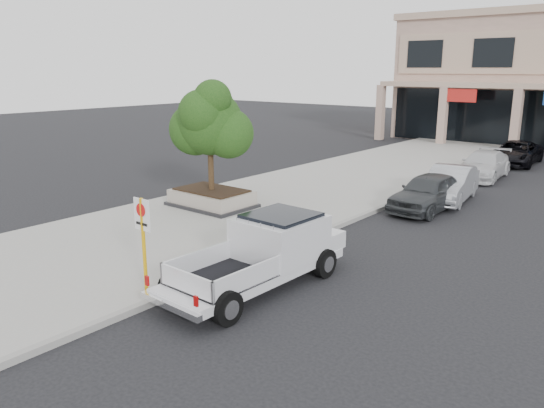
{
  "coord_description": "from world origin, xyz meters",
  "views": [
    {
      "loc": [
        7.9,
        -10.46,
        5.38
      ],
      "look_at": [
        -1.92,
        1.5,
        1.43
      ],
      "focal_mm": 35.0,
      "sensor_mm": 36.0,
      "label": 1
    }
  ],
  "objects_px": {
    "planter": "(212,198)",
    "no_parking_sign": "(143,232)",
    "planter_tree": "(215,122)",
    "curb_car_c": "(483,165)",
    "curb_car_a": "(428,192)",
    "curb_car_d": "(516,153)",
    "curb_car_b": "(450,184)",
    "pickup_truck": "(255,255)"
  },
  "relations": [
    {
      "from": "planter_tree",
      "to": "curb_car_c",
      "type": "relative_size",
      "value": 0.86
    },
    {
      "from": "planter_tree",
      "to": "curb_car_a",
      "type": "bearing_deg",
      "value": 38.51
    },
    {
      "from": "planter_tree",
      "to": "curb_car_c",
      "type": "distance_m",
      "value": 14.52
    },
    {
      "from": "no_parking_sign",
      "to": "curb_car_c",
      "type": "distance_m",
      "value": 19.92
    },
    {
      "from": "planter_tree",
      "to": "curb_car_b",
      "type": "distance_m",
      "value": 10.05
    },
    {
      "from": "no_parking_sign",
      "to": "curb_car_c",
      "type": "bearing_deg",
      "value": 85.63
    },
    {
      "from": "no_parking_sign",
      "to": "planter",
      "type": "bearing_deg",
      "value": 124.46
    },
    {
      "from": "planter_tree",
      "to": "no_parking_sign",
      "type": "distance_m",
      "value": 8.44
    },
    {
      "from": "pickup_truck",
      "to": "curb_car_b",
      "type": "relative_size",
      "value": 1.26
    },
    {
      "from": "curb_car_c",
      "to": "curb_car_d",
      "type": "bearing_deg",
      "value": 85.17
    },
    {
      "from": "planter",
      "to": "pickup_truck",
      "type": "xyz_separation_m",
      "value": [
        6.39,
        -4.74,
        0.4
      ]
    },
    {
      "from": "curb_car_d",
      "to": "curb_car_b",
      "type": "bearing_deg",
      "value": -90.63
    },
    {
      "from": "planter",
      "to": "curb_car_c",
      "type": "relative_size",
      "value": 0.69
    },
    {
      "from": "no_parking_sign",
      "to": "curb_car_b",
      "type": "relative_size",
      "value": 0.52
    },
    {
      "from": "curb_car_a",
      "to": "curb_car_d",
      "type": "distance_m",
      "value": 13.08
    },
    {
      "from": "pickup_truck",
      "to": "curb_car_c",
      "type": "xyz_separation_m",
      "value": [
        -0.23,
        17.82,
        -0.2
      ]
    },
    {
      "from": "pickup_truck",
      "to": "curb_car_a",
      "type": "xyz_separation_m",
      "value": [
        0.2,
        10.03,
        -0.15
      ]
    },
    {
      "from": "planter",
      "to": "curb_car_b",
      "type": "bearing_deg",
      "value": 47.66
    },
    {
      "from": "planter_tree",
      "to": "curb_car_a",
      "type": "xyz_separation_m",
      "value": [
        6.45,
        5.13,
        -2.69
      ]
    },
    {
      "from": "pickup_truck",
      "to": "curb_car_b",
      "type": "bearing_deg",
      "value": 90.2
    },
    {
      "from": "curb_car_b",
      "to": "curb_car_c",
      "type": "xyz_separation_m",
      "value": [
        -0.51,
        5.77,
        -0.05
      ]
    },
    {
      "from": "no_parking_sign",
      "to": "curb_car_d",
      "type": "height_order",
      "value": "no_parking_sign"
    },
    {
      "from": "planter_tree",
      "to": "curb_car_d",
      "type": "relative_size",
      "value": 0.82
    },
    {
      "from": "curb_car_a",
      "to": "curb_car_d",
      "type": "height_order",
      "value": "curb_car_a"
    },
    {
      "from": "curb_car_d",
      "to": "pickup_truck",
      "type": "bearing_deg",
      "value": -92.42
    },
    {
      "from": "curb_car_a",
      "to": "curb_car_b",
      "type": "relative_size",
      "value": 0.97
    },
    {
      "from": "no_parking_sign",
      "to": "pickup_truck",
      "type": "bearing_deg",
      "value": 49.05
    },
    {
      "from": "planter_tree",
      "to": "curb_car_c",
      "type": "bearing_deg",
      "value": 65.04
    },
    {
      "from": "curb_car_b",
      "to": "no_parking_sign",
      "type": "bearing_deg",
      "value": -106.18
    },
    {
      "from": "no_parking_sign",
      "to": "curb_car_a",
      "type": "distance_m",
      "value": 12.23
    },
    {
      "from": "planter_tree",
      "to": "pickup_truck",
      "type": "height_order",
      "value": "planter_tree"
    },
    {
      "from": "planter_tree",
      "to": "pickup_truck",
      "type": "bearing_deg",
      "value": -38.03
    },
    {
      "from": "no_parking_sign",
      "to": "curb_car_d",
      "type": "xyz_separation_m",
      "value": [
        1.62,
        25.12,
        -0.96
      ]
    },
    {
      "from": "no_parking_sign",
      "to": "curb_car_c",
      "type": "xyz_separation_m",
      "value": [
        1.52,
        19.84,
        -0.96
      ]
    },
    {
      "from": "curb_car_a",
      "to": "planter_tree",
      "type": "bearing_deg",
      "value": -139.19
    },
    {
      "from": "pickup_truck",
      "to": "curb_car_c",
      "type": "relative_size",
      "value": 1.19
    },
    {
      "from": "curb_car_a",
      "to": "curb_car_c",
      "type": "distance_m",
      "value": 7.81
    },
    {
      "from": "planter",
      "to": "no_parking_sign",
      "type": "xyz_separation_m",
      "value": [
        4.64,
        -6.76,
        1.16
      ]
    },
    {
      "from": "curb_car_b",
      "to": "planter",
      "type": "bearing_deg",
      "value": -140.32
    },
    {
      "from": "pickup_truck",
      "to": "curb_car_a",
      "type": "bearing_deg",
      "value": 90.37
    },
    {
      "from": "curb_car_c",
      "to": "curb_car_d",
      "type": "height_order",
      "value": "same"
    },
    {
      "from": "planter_tree",
      "to": "curb_car_c",
      "type": "height_order",
      "value": "planter_tree"
    }
  ]
}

